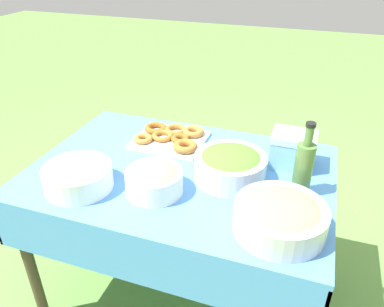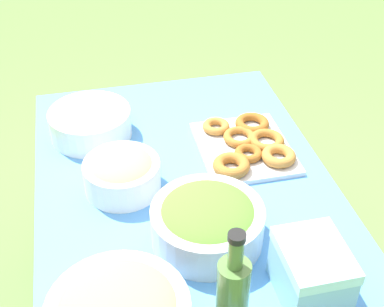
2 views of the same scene
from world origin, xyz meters
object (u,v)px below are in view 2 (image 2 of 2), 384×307
object	(u,v)px
donut_platter	(247,145)
olive_oil_bottle	(233,296)
plate_stack	(90,123)
cooler_box	(311,273)
pasta_bowl	(122,173)
salad_bowl	(207,221)

from	to	relation	value
donut_platter	olive_oil_bottle	bearing A→B (deg)	-20.55
olive_oil_bottle	plate_stack	bearing A→B (deg)	-163.63
cooler_box	plate_stack	bearing A→B (deg)	-149.86
pasta_bowl	plate_stack	distance (m)	0.31
donut_platter	olive_oil_bottle	size ratio (longest dim) A/B	1.20
donut_platter	plate_stack	world-z (taller)	plate_stack
pasta_bowl	donut_platter	xyz separation A→B (m)	(-0.10, 0.42, -0.04)
salad_bowl	donut_platter	bearing A→B (deg)	147.77
plate_stack	pasta_bowl	bearing A→B (deg)	13.41
salad_bowl	pasta_bowl	world-z (taller)	salad_bowl
pasta_bowl	donut_platter	bearing A→B (deg)	102.96
salad_bowl	pasta_bowl	distance (m)	0.33
olive_oil_bottle	cooler_box	bearing A→B (deg)	105.24
donut_platter	cooler_box	bearing A→B (deg)	-3.03
pasta_bowl	olive_oil_bottle	world-z (taller)	olive_oil_bottle
pasta_bowl	cooler_box	xyz separation A→B (m)	(0.49, 0.39, 0.02)
donut_platter	olive_oil_bottle	distance (m)	0.70
donut_platter	plate_stack	distance (m)	0.54
donut_platter	plate_stack	bearing A→B (deg)	-112.67
salad_bowl	cooler_box	bearing A→B (deg)	39.78
donut_platter	olive_oil_bottle	xyz separation A→B (m)	(0.65, -0.24, 0.10)
plate_stack	cooler_box	size ratio (longest dim) A/B	1.47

